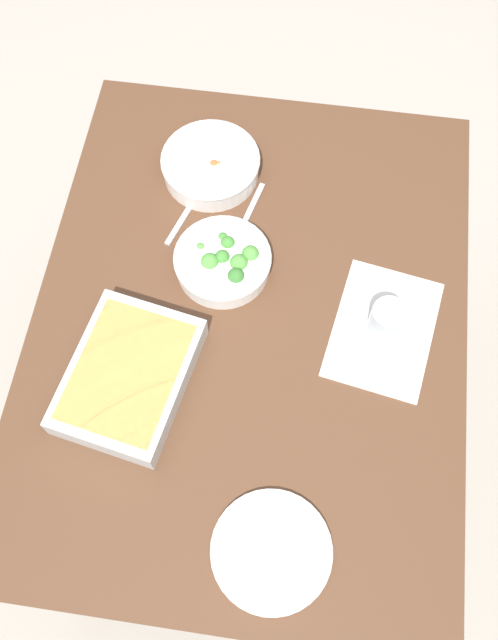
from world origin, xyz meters
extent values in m
plane|color=#B2A899|center=(0.00, 0.00, 0.00)|extent=(6.00, 6.00, 0.00)
cube|color=brown|center=(0.00, 0.00, 0.72)|extent=(1.20, 0.90, 0.04)
cylinder|color=brown|center=(-0.54, -0.39, 0.35)|extent=(0.06, 0.06, 0.70)
cylinder|color=brown|center=(0.54, -0.39, 0.35)|extent=(0.06, 0.06, 0.70)
cylinder|color=brown|center=(-0.54, 0.39, 0.35)|extent=(0.06, 0.06, 0.70)
cylinder|color=brown|center=(0.54, 0.39, 0.35)|extent=(0.06, 0.06, 0.70)
cube|color=silver|center=(0.02, -0.28, 0.74)|extent=(0.31, 0.24, 0.00)
cylinder|color=white|center=(0.36, 0.14, 0.77)|extent=(0.22, 0.22, 0.05)
torus|color=white|center=(0.36, 0.14, 0.79)|extent=(0.22, 0.22, 0.01)
cylinder|color=olive|center=(0.36, 0.14, 0.77)|extent=(0.18, 0.18, 0.03)
sphere|color=olive|center=(0.35, 0.12, 0.79)|extent=(0.02, 0.02, 0.02)
sphere|color=silver|center=(0.37, 0.12, 0.79)|extent=(0.02, 0.02, 0.02)
sphere|color=#C66633|center=(0.35, 0.13, 0.79)|extent=(0.02, 0.02, 0.02)
sphere|color=silver|center=(0.38, 0.15, 0.79)|extent=(0.02, 0.02, 0.02)
cylinder|color=white|center=(0.11, 0.07, 0.77)|extent=(0.20, 0.20, 0.05)
torus|color=white|center=(0.11, 0.07, 0.79)|extent=(0.21, 0.21, 0.01)
cylinder|color=#8CB272|center=(0.11, 0.07, 0.77)|extent=(0.16, 0.16, 0.02)
sphere|color=#569E42|center=(0.10, 0.10, 0.79)|extent=(0.04, 0.04, 0.04)
sphere|color=#569E42|center=(0.13, 0.12, 0.78)|extent=(0.02, 0.02, 0.02)
sphere|color=#3D7A33|center=(0.07, 0.04, 0.79)|extent=(0.04, 0.04, 0.04)
sphere|color=#478C38|center=(0.11, 0.07, 0.79)|extent=(0.03, 0.03, 0.03)
sphere|color=#478C38|center=(0.16, 0.08, 0.78)|extent=(0.02, 0.02, 0.02)
sphere|color=#569E42|center=(0.10, 0.04, 0.79)|extent=(0.04, 0.04, 0.04)
sphere|color=#478C38|center=(0.15, 0.07, 0.79)|extent=(0.03, 0.03, 0.03)
sphere|color=#569E42|center=(0.13, 0.02, 0.79)|extent=(0.04, 0.04, 0.04)
cube|color=silver|center=(-0.17, 0.21, 0.77)|extent=(0.33, 0.27, 0.06)
cube|color=#DBAD56|center=(-0.17, 0.21, 0.78)|extent=(0.29, 0.24, 0.04)
cylinder|color=#B2BCC6|center=(0.02, -0.28, 0.78)|extent=(0.07, 0.07, 0.08)
cylinder|color=black|center=(0.02, -0.28, 0.77)|extent=(0.06, 0.06, 0.05)
cylinder|color=white|center=(-0.45, -0.10, 0.75)|extent=(0.22, 0.22, 0.01)
cube|color=silver|center=(0.22, 0.18, 0.74)|extent=(0.14, 0.05, 0.01)
ellipsoid|color=silver|center=(0.30, 0.16, 0.75)|extent=(0.05, 0.04, 0.01)
cube|color=silver|center=(0.27, 0.03, 0.74)|extent=(0.14, 0.04, 0.01)
ellipsoid|color=silver|center=(0.19, 0.05, 0.75)|extent=(0.04, 0.03, 0.01)
camera|label=1|loc=(-0.59, -0.08, 2.04)|focal=38.65mm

